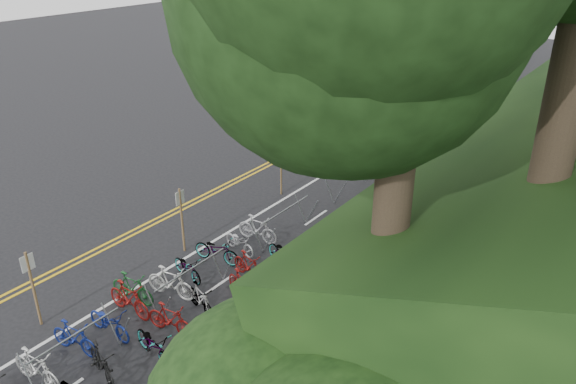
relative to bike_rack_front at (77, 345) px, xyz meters
name	(u,v)px	position (x,y,z in m)	size (l,w,h in m)	color
ground	(54,313)	(-2.90, 1.07, -0.91)	(120.00, 120.00, 0.00)	black
road_markings	(270,201)	(-2.27, 11.16, -0.90)	(7.47, 80.00, 0.01)	gold
red_curb	(396,215)	(2.80, 13.07, -0.86)	(0.25, 28.00, 0.10)	maroon
bike_rack_front	(77,345)	(0.00, 0.00, 0.00)	(1.19, 2.71, 1.28)	gray
bike_racks_rest	(351,174)	(0.10, 14.07, -0.05)	(1.14, 23.00, 1.17)	gray
signpost_near	(32,284)	(-2.73, 0.54, 0.51)	(0.08, 0.40, 2.49)	brown
signposts_rest	(318,145)	(-2.30, 15.07, 0.52)	(0.08, 18.40, 2.50)	brown
bike_front	(132,288)	(-1.37, 2.91, -0.40)	(1.69, 0.48, 1.02)	#144C1E
bike_valet	(165,304)	(0.06, 2.93, -0.42)	(3.28, 11.85, 1.09)	black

